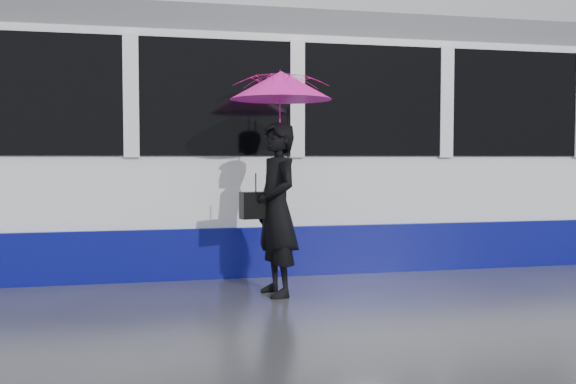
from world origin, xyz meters
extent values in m
plane|color=#2B2C30|center=(0.00, 0.00, 0.00)|extent=(90.00, 90.00, 0.00)
cube|color=#3F3D38|center=(0.00, 1.78, 0.01)|extent=(34.00, 0.07, 0.02)
cube|color=#3F3D38|center=(0.00, 3.22, 0.01)|extent=(34.00, 0.07, 0.02)
cube|color=white|center=(-0.94, 2.50, 1.52)|extent=(24.00, 2.40, 2.95)
cube|color=#090D6D|center=(-0.94, 2.50, 0.31)|extent=(24.00, 2.56, 0.62)
cube|color=black|center=(-0.94, 2.50, 2.20)|extent=(23.00, 2.48, 1.40)
cube|color=#525459|center=(-0.94, 2.50, 3.17)|extent=(23.60, 2.20, 0.35)
imported|color=black|center=(0.08, 0.19, 0.93)|extent=(0.58, 0.76, 1.85)
imported|color=#FF1595|center=(0.13, 0.19, 1.95)|extent=(1.21, 1.22, 0.93)
cone|color=#FF1595|center=(0.13, 0.19, 2.24)|extent=(1.30, 1.30, 0.30)
cylinder|color=black|center=(0.13, 0.19, 2.41)|extent=(0.01, 0.01, 0.07)
cylinder|color=black|center=(0.21, 0.22, 1.60)|extent=(0.02, 0.02, 0.81)
cube|color=black|center=(-0.14, 0.21, 0.97)|extent=(0.35, 0.21, 0.29)
cylinder|color=black|center=(-0.14, 0.21, 1.20)|extent=(0.01, 0.01, 0.18)
camera|label=1|loc=(-1.28, -6.49, 1.47)|focal=40.00mm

